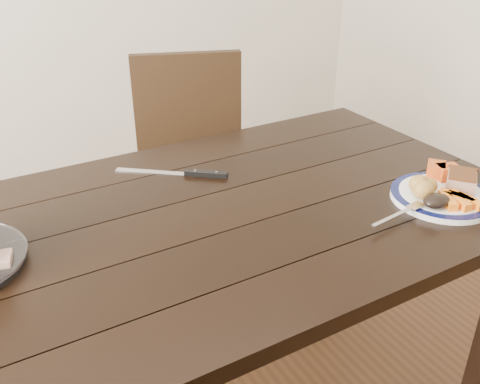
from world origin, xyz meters
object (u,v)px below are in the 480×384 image
dinner_plate (442,197)px  fork (402,213)px  pork_slice (461,182)px  dining_table (208,246)px  carving_knife (192,173)px  chair_far (193,164)px

dinner_plate → fork: size_ratio=1.43×
pork_slice → fork: (-0.22, -0.02, -0.02)m
pork_slice → fork: bearing=-174.5°
dining_table → carving_knife: size_ratio=6.09×
pork_slice → carving_knife: 0.71m
dining_table → fork: fork is taller
dinner_plate → pork_slice: (0.06, -0.00, 0.03)m
dining_table → fork: (0.39, -0.25, 0.11)m
dining_table → dinner_plate: dinner_plate is taller
chair_far → pork_slice: size_ratio=10.60×
chair_far → dinner_plate: bearing=124.7°
dinner_plate → pork_slice: 0.07m
pork_slice → dining_table: bearing=159.6°
dining_table → dinner_plate: (0.55, -0.22, 0.10)m
carving_knife → chair_far: bearing=104.1°
dining_table → chair_far: (0.28, 0.73, -0.13)m
dining_table → pork_slice: (0.61, -0.23, 0.13)m
dinner_plate → carving_knife: (-0.50, 0.44, -0.00)m
fork → carving_knife: 0.57m
dinner_plate → pork_slice: pork_slice is taller
dinner_plate → dining_table: bearing=158.2°
chair_far → carving_knife: size_ratio=3.50×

